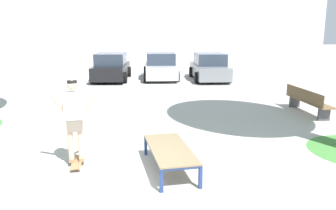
% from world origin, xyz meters
% --- Properties ---
extents(ground_plane, '(120.00, 120.00, 0.00)m').
position_xyz_m(ground_plane, '(0.00, 0.00, 0.00)').
color(ground_plane, '#B7B5AD').
extents(skate_box, '(1.10, 2.01, 0.46)m').
position_xyz_m(skate_box, '(0.73, 0.71, 0.41)').
color(skate_box, navy).
rests_on(skate_box, ground).
extents(skateboard, '(0.31, 0.82, 0.09)m').
position_xyz_m(skateboard, '(-1.19, 0.97, 0.08)').
color(skateboard, '#9E754C').
rests_on(skateboard, ground).
extents(skater, '(1.00, 0.33, 1.69)m').
position_xyz_m(skater, '(-1.19, 0.97, 1.07)').
color(skater, beige).
rests_on(skater, skateboard).
extents(car_black, '(1.93, 4.21, 1.50)m').
position_xyz_m(car_black, '(-2.18, 13.38, 0.69)').
color(car_black, black).
rests_on(car_black, ground).
extents(car_silver, '(2.07, 4.27, 1.50)m').
position_xyz_m(car_silver, '(0.57, 13.73, 0.69)').
color(car_silver, '#B7BABF').
rests_on(car_silver, ground).
extents(car_grey, '(2.00, 4.24, 1.50)m').
position_xyz_m(car_grey, '(3.31, 13.25, 0.69)').
color(car_grey, slate).
rests_on(car_grey, ground).
extents(park_bench, '(0.64, 2.43, 0.83)m').
position_xyz_m(park_bench, '(5.46, 5.31, 0.45)').
color(park_bench, brown).
rests_on(park_bench, ground).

